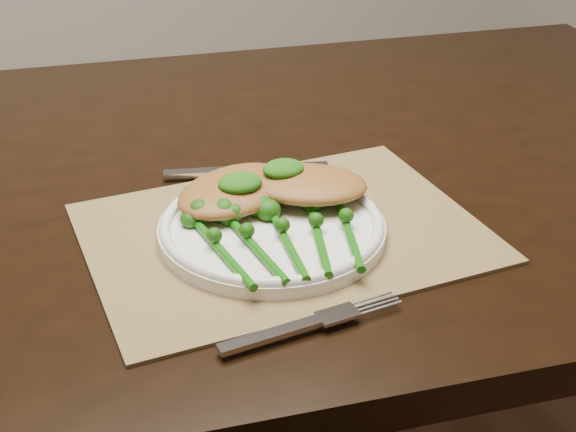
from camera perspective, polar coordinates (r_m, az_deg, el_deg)
name	(u,v)px	position (r m, az deg, el deg)	size (l,w,h in m)	color
dining_table	(211,395)	(1.22, -5.52, -12.56)	(1.71, 1.12, 0.75)	black
placemat	(283,233)	(0.86, -0.33, -1.18)	(0.41, 0.30, 0.00)	olive
dinner_plate	(272,227)	(0.85, -1.15, -0.75)	(0.24, 0.24, 0.02)	white
knife	(231,171)	(0.98, -4.10, 3.23)	(0.20, 0.07, 0.01)	silver
fork	(323,319)	(0.73, 2.53, -7.35)	(0.18, 0.03, 0.01)	silver
chicken_fillet_left	(235,190)	(0.88, -3.76, 1.84)	(0.15, 0.10, 0.03)	#9D652D
chicken_fillet_right	(307,184)	(0.89, 1.38, 2.29)	(0.13, 0.09, 0.03)	#9D652D
pesto_dollop_left	(240,183)	(0.87, -3.43, 2.37)	(0.05, 0.04, 0.02)	#154B0A
pesto_dollop_right	(283,169)	(0.89, -0.34, 3.38)	(0.05, 0.04, 0.02)	#154B0A
broccolini_bundle	(287,243)	(0.81, -0.04, -1.93)	(0.17, 0.19, 0.04)	#12580B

